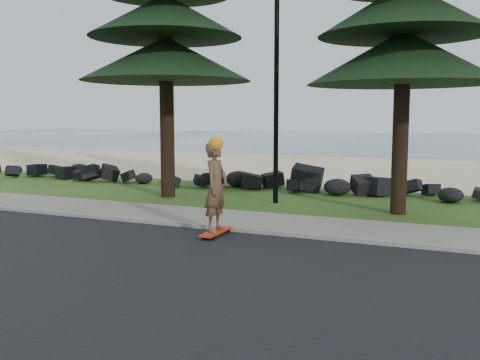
{
  "coord_description": "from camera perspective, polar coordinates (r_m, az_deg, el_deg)",
  "views": [
    {
      "loc": [
        5.19,
        -11.31,
        2.47
      ],
      "look_at": [
        0.27,
        0.0,
        1.03
      ],
      "focal_mm": 40.0,
      "sensor_mm": 36.0,
      "label": 1
    }
  ],
  "objects": [
    {
      "name": "seawall_boulders",
      "position": [
        17.86,
        6.4,
        -1.31
      ],
      "size": [
        60.0,
        2.4,
        1.1
      ],
      "primitive_type": null,
      "color": "black",
      "rests_on": "ground"
    },
    {
      "name": "lamp_post",
      "position": [
        15.5,
        3.92,
        12.83
      ],
      "size": [
        0.25,
        0.14,
        8.14
      ],
      "color": "black",
      "rests_on": "ground"
    },
    {
      "name": "ocean",
      "position": [
        62.57,
        18.79,
        4.06
      ],
      "size": [
        160.0,
        58.0,
        0.01
      ],
      "primitive_type": "cube",
      "color": "#3B6471",
      "rests_on": "ground"
    },
    {
      "name": "skateboarder",
      "position": [
        11.04,
        -2.57,
        -0.77
      ],
      "size": [
        0.45,
        1.11,
        2.06
      ],
      "rotation": [
        0.0,
        0.0,
        1.59
      ],
      "color": "red",
      "rests_on": "ground"
    },
    {
      "name": "ground",
      "position": [
        12.69,
        -1.1,
        -4.55
      ],
      "size": [
        160.0,
        160.0,
        0.0
      ],
      "primitive_type": "plane",
      "color": "#265219",
      "rests_on": "ground"
    },
    {
      "name": "sidewalk",
      "position": [
        12.86,
        -0.73,
        -4.22
      ],
      "size": [
        160.0,
        2.0,
        0.08
      ],
      "primitive_type": "cube",
      "color": "gray",
      "rests_on": "ground"
    },
    {
      "name": "kerb",
      "position": [
        11.88,
        -2.92,
        -5.08
      ],
      "size": [
        160.0,
        0.2,
        0.1
      ],
      "primitive_type": "cube",
      "color": "gray",
      "rests_on": "ground"
    },
    {
      "name": "road",
      "position": [
        8.91,
        -13.43,
        -9.54
      ],
      "size": [
        160.0,
        7.0,
        0.02
      ],
      "primitive_type": "cube",
      "color": "black",
      "rests_on": "ground"
    },
    {
      "name": "beach_sand",
      "position": [
        26.44,
        12.1,
        1.18
      ],
      "size": [
        160.0,
        15.0,
        0.01
      ],
      "primitive_type": "cube",
      "color": "#D4BC8D",
      "rests_on": "ground"
    }
  ]
}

